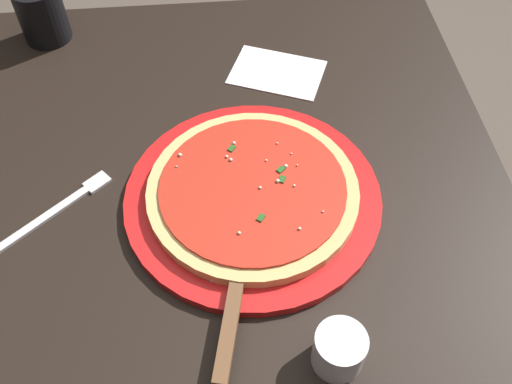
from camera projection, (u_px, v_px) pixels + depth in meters
ground_plane at (239, 369)px, 1.44m from camera, size 5.00×5.00×0.00m
restaurant_table at (230, 236)px, 0.96m from camera, size 0.84×0.90×0.76m
serving_plate at (256, 198)px, 0.81m from camera, size 0.36×0.36×0.01m
pizza at (256, 190)px, 0.80m from camera, size 0.30×0.30×0.02m
pizza_server at (238, 301)px, 0.70m from camera, size 0.09×0.22×0.01m
cup_tall_drink at (44, 14)px, 1.01m from camera, size 0.08×0.08×0.10m
cup_small_sauce at (343, 350)px, 0.65m from camera, size 0.06×0.06×0.06m
napkin_folded_right at (280, 72)px, 0.98m from camera, size 0.18×0.16×0.00m
fork at (64, 207)px, 0.80m from camera, size 0.15×0.13×0.00m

